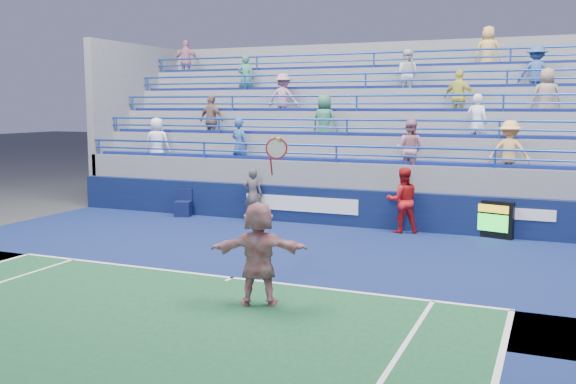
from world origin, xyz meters
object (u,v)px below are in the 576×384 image
at_px(serve_speed_board, 486,219).
at_px(line_judge, 253,195).
at_px(tennis_player, 259,253).
at_px(judge_chair, 183,208).
at_px(ball_girl, 403,200).

height_order(serve_speed_board, line_judge, line_judge).
bearing_deg(tennis_player, line_judge, 116.57).
bearing_deg(line_judge, serve_speed_board, 172.83).
relative_size(tennis_player, line_judge, 1.83).
relative_size(serve_speed_board, line_judge, 0.88).
bearing_deg(judge_chair, ball_girl, 0.57).
distance_m(serve_speed_board, judge_chair, 9.30).
bearing_deg(judge_chair, tennis_player, -50.14).
relative_size(serve_speed_board, judge_chair, 1.65).
relative_size(serve_speed_board, tennis_player, 0.48).
distance_m(tennis_player, ball_girl, 7.54).
xyz_separation_m(serve_speed_board, tennis_player, (-3.10, -7.74, 0.43)).
xyz_separation_m(serve_speed_board, ball_girl, (-2.22, -0.25, 0.41)).
xyz_separation_m(judge_chair, ball_girl, (7.07, 0.07, 0.63)).
distance_m(line_judge, ball_girl, 4.61).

